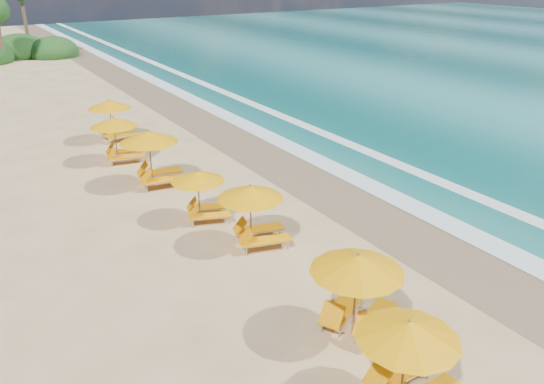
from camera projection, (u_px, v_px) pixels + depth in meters
ground at (272, 221)px, 20.30m from camera, size 160.00×160.00×0.00m
wet_sand at (353, 198)px, 22.24m from camera, size 4.00×160.00×0.01m
surf_foam at (400, 185)px, 23.54m from camera, size 4.00×160.00×0.01m
station_1 at (411, 355)px, 11.47m from camera, size 2.48×2.30×2.29m
station_2 at (358, 286)px, 13.73m from camera, size 3.28×3.28×2.47m
station_3 at (256, 211)px, 18.10m from camera, size 2.86×2.77×2.30m
station_4 at (203, 192)px, 19.98m from camera, size 2.62×2.57×2.04m
station_5 at (155, 154)px, 23.06m from camera, size 3.07×2.93×2.56m
station_6 at (119, 136)px, 25.92m from camera, size 2.79×2.68×2.31m
station_7 at (114, 117)px, 29.09m from camera, size 2.74×2.59×2.35m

